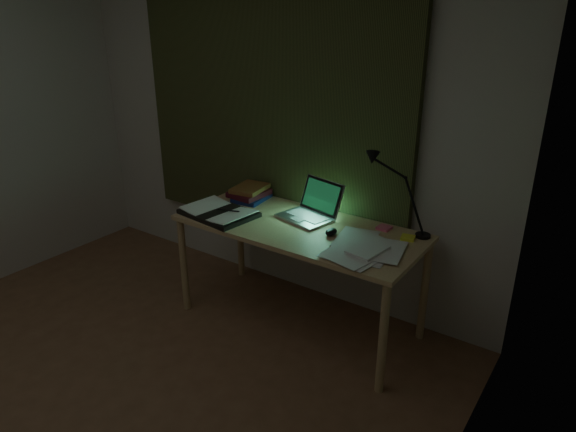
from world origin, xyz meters
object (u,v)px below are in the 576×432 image
at_px(desk_lamp, 427,199).
at_px(desk, 298,275).
at_px(open_textbook, 219,212).
at_px(loose_papers, 361,247).
at_px(laptop, 305,202).
at_px(book_stack, 250,193).

bearing_deg(desk_lamp, desk, -148.71).
xyz_separation_m(open_textbook, loose_papers, (1.01, 0.07, -0.01)).
height_order(laptop, book_stack, laptop).
bearing_deg(laptop, desk_lamp, 26.49).
relative_size(desk, open_textbook, 3.35).
distance_m(book_stack, desk_lamp, 1.27).
xyz_separation_m(laptop, desk_lamp, (0.73, 0.17, 0.12)).
height_order(laptop, desk_lamp, desk_lamp).
bearing_deg(laptop, open_textbook, -138.85).
bearing_deg(desk, open_textbook, -163.60).
distance_m(open_textbook, book_stack, 0.35).
height_order(open_textbook, desk_lamp, desk_lamp).
bearing_deg(desk_lamp, laptop, -157.07).
relative_size(desk, desk_lamp, 3.21).
xyz_separation_m(open_textbook, book_stack, (-0.01, 0.35, 0.03)).
xyz_separation_m(desk, desk_lamp, (0.71, 0.27, 0.60)).
relative_size(desk, loose_papers, 4.13).
relative_size(open_textbook, loose_papers, 1.23).
bearing_deg(laptop, book_stack, -175.92).
distance_m(laptop, open_textbook, 0.58).
bearing_deg(open_textbook, book_stack, 98.64).
bearing_deg(open_textbook, desk_lamp, 26.00).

